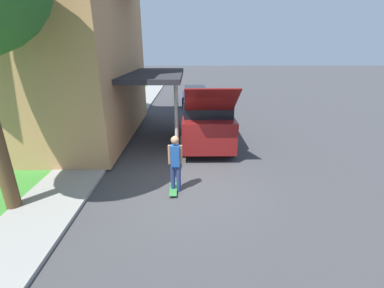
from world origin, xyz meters
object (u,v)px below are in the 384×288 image
car_down_street (195,95)px  skateboarder (175,161)px  skateboard (173,189)px  suv_parked (206,118)px

car_down_street → skateboarder: skateboarder is taller
car_down_street → skateboarder: size_ratio=2.49×
skateboarder → skateboard: (-0.08, -0.05, -0.88)m
car_down_street → skateboard: size_ratio=5.52×
car_down_street → skateboard: (-0.93, -13.19, -0.56)m
suv_parked → car_down_street: suv_parked is taller
car_down_street → skateboard: car_down_street is taller
suv_parked → car_down_street: (-0.28, 8.96, -0.52)m
skateboard → suv_parked: bearing=74.0°
skateboarder → suv_parked: bearing=74.8°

